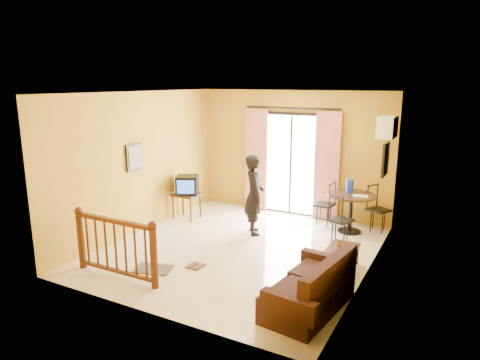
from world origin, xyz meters
The scene contains 19 objects.
ground centered at (0.00, 0.00, 0.00)m, with size 5.00×5.00×0.00m, color beige.
room_shell centered at (0.00, 0.00, 1.70)m, with size 5.00×5.00×5.00m.
balcony_door centered at (0.00, 2.43, 1.19)m, with size 2.25×0.14×2.46m.
tv_table centered at (-1.90, 1.05, 0.49)m, with size 0.56×0.47×0.56m.
television centered at (-1.87, 1.05, 0.77)m, with size 0.59×0.57×0.41m.
picture_left centered at (-2.22, -0.20, 1.55)m, with size 0.05×0.42×0.52m.
dining_table centered at (1.53, 1.87, 0.63)m, with size 0.95×0.95×0.79m.
water_jug centered at (1.46, 1.97, 0.93)m, with size 0.14×0.14×0.27m, color #1433C2.
serving_tray centered at (1.73, 1.77, 0.80)m, with size 0.28×0.18×0.02m, color beige.
dining_chairs centered at (1.49, 1.80, 0.00)m, with size 1.58×1.53×0.95m.
air_conditioner centered at (2.09, 1.95, 2.15)m, with size 0.31×0.60×0.40m.
botanical_print centered at (2.22, 1.30, 1.65)m, with size 0.05×0.50×0.60m.
coffee_table centered at (1.85, 0.01, 0.24)m, with size 0.45×0.81×0.36m.
bowl centered at (1.85, 0.10, 0.39)m, with size 0.19×0.19×0.06m, color brown.
sofa centered at (1.85, -1.41, 0.28)m, with size 0.92×1.67×0.75m.
standing_person centered at (-0.15, 0.89, 0.80)m, with size 0.58×0.38×1.60m, color black.
stair_balustrade centered at (-1.15, -1.90, 0.56)m, with size 1.63×0.13×1.04m.
doormat centered at (-0.83, -1.42, 0.01)m, with size 0.60×0.40×0.02m, color #514C41.
sandals centered at (-0.28, -1.01, 0.01)m, with size 0.25×0.25×0.03m.
Camera 1 is at (3.46, -6.43, 2.99)m, focal length 32.00 mm.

